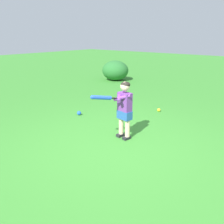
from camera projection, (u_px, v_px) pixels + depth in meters
The scene contains 5 objects.
ground_plane at pixel (115, 148), 4.05m from camera, with size 40.00×40.00×0.00m, color #38842D.
child_batter at pixel (123, 105), 4.24m from camera, with size 0.72×0.45×1.08m.
play_ball_behind_batter at pixel (79, 113), 5.68m from camera, with size 0.10×0.10×0.10m, color blue.
play_ball_near_batter at pixel (159, 110), 5.94m from camera, with size 0.08×0.08×0.08m, color yellow.
shrub_left_background at pixel (115, 70), 9.90m from camera, with size 1.05×1.15×0.83m, color #286B2D.
Camera 1 is at (-2.85, -2.26, 1.88)m, focal length 37.41 mm.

